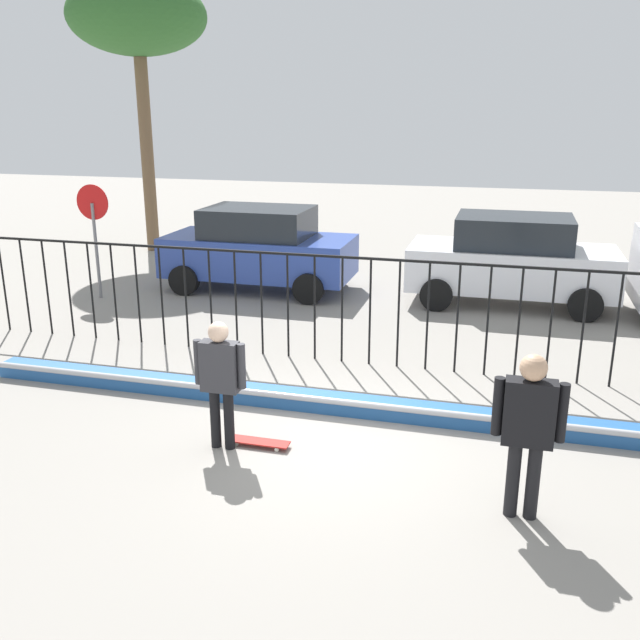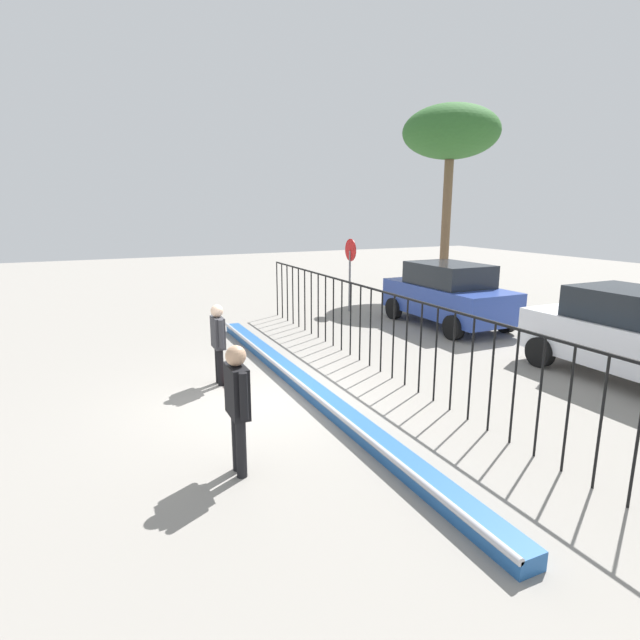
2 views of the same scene
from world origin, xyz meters
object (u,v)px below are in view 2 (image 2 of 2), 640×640
object	(u,v)px
skateboarder	(218,337)
skateboard	(232,386)
parked_car_blue	(448,294)
camera_operator	(237,398)
palm_tree_short	(451,134)
stop_sign	(350,265)
parked_car_white	(635,335)

from	to	relation	value
skateboarder	skateboard	bearing A→B (deg)	13.83
skateboarder	parked_car_blue	distance (m)	7.89
camera_operator	palm_tree_short	size ratio (longest dim) A/B	0.24
parked_car_blue	stop_sign	bearing A→B (deg)	-148.13
skateboard	stop_sign	xyz separation A→B (m)	(-5.84, 5.76, 1.56)
parked_car_white	stop_sign	world-z (taller)	stop_sign
skateboarder	parked_car_blue	world-z (taller)	parked_car_blue
camera_operator	parked_car_white	world-z (taller)	parked_car_white
skateboarder	palm_tree_short	world-z (taller)	palm_tree_short
skateboarder	stop_sign	size ratio (longest dim) A/B	0.66
camera_operator	stop_sign	distance (m)	11.13
parked_car_blue	palm_tree_short	xyz separation A→B (m)	(-4.63, 3.53, 5.37)
palm_tree_short	camera_operator	bearing A→B (deg)	-48.15
camera_operator	parked_car_blue	size ratio (longest dim) A/B	0.42
stop_sign	palm_tree_short	size ratio (longest dim) A/B	0.34
palm_tree_short	skateboard	bearing A→B (deg)	-56.28
camera_operator	parked_car_white	distance (m)	8.40
stop_sign	parked_car_blue	bearing A→B (deg)	27.58
stop_sign	skateboarder	bearing A→B (deg)	-47.42
parked_car_white	stop_sign	bearing A→B (deg)	-172.07
parked_car_white	stop_sign	distance (m)	9.02
camera_operator	skateboard	bearing A→B (deg)	30.43
parked_car_blue	stop_sign	distance (m)	3.63
parked_car_white	parked_car_blue	bearing A→B (deg)	178.15
skateboarder	palm_tree_short	xyz separation A→B (m)	(-6.89, 11.09, 5.35)
camera_operator	palm_tree_short	world-z (taller)	palm_tree_short
parked_car_white	skateboard	bearing A→B (deg)	-115.26
skateboarder	camera_operator	distance (m)	3.64
parked_car_blue	stop_sign	size ratio (longest dim) A/B	1.72
camera_operator	palm_tree_short	bearing A→B (deg)	-4.43
skateboarder	palm_tree_short	size ratio (longest dim) A/B	0.22
skateboard	parked_car_white	size ratio (longest dim) A/B	0.19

